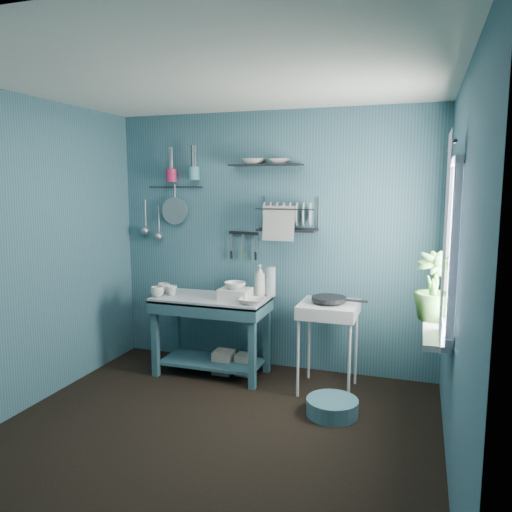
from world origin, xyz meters
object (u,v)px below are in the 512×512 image
(mug_left, at_px, (157,292))
(floor_basin, at_px, (332,407))
(mug_mid, at_px, (172,291))
(mug_right, at_px, (164,288))
(utensil_cup_teal, at_px, (194,173))
(dish_rack, at_px, (288,214))
(storage_tin_small, at_px, (244,364))
(frying_pan, at_px, (329,299))
(wash_tub, at_px, (235,294))
(utensil_cup_magenta, at_px, (171,175))
(soap_bottle, at_px, (260,280))
(colander, at_px, (175,211))
(work_counter, at_px, (212,336))
(potted_plant, at_px, (434,286))
(water_bottle, at_px, (271,281))
(storage_tin_large, at_px, (224,362))
(hotplate_stand, at_px, (328,347))

(mug_left, height_order, floor_basin, mug_left)
(mug_mid, relative_size, mug_right, 0.81)
(utensil_cup_teal, bearing_deg, dish_rack, -2.93)
(utensil_cup_teal, bearing_deg, storage_tin_small, -22.83)
(mug_mid, xyz_separation_m, frying_pan, (1.50, 0.03, 0.02))
(wash_tub, relative_size, utensil_cup_magenta, 2.15)
(soap_bottle, bearing_deg, colander, 170.10)
(floor_basin, bearing_deg, wash_tub, 154.20)
(mug_right, height_order, wash_tub, wash_tub)
(mug_right, xyz_separation_m, utensil_cup_teal, (0.18, 0.34, 1.11))
(frying_pan, xyz_separation_m, utensil_cup_teal, (-1.44, 0.37, 1.09))
(work_counter, height_order, potted_plant, potted_plant)
(utensil_cup_magenta, relative_size, colander, 0.46)
(wash_tub, distance_m, colander, 1.16)
(frying_pan, bearing_deg, mug_mid, -178.88)
(frying_pan, bearing_deg, mug_left, -175.38)
(potted_plant, distance_m, storage_tin_small, 2.00)
(mug_right, bearing_deg, utensil_cup_teal, 61.84)
(dish_rack, relative_size, floor_basin, 1.34)
(mug_left, distance_m, utensil_cup_teal, 1.23)
(utensil_cup_teal, xyz_separation_m, colander, (-0.24, 0.03, -0.38))
(wash_tub, relative_size, water_bottle, 1.00)
(utensil_cup_magenta, relative_size, storage_tin_large, 0.59)
(utensil_cup_teal, distance_m, storage_tin_small, 1.93)
(frying_pan, xyz_separation_m, utensil_cup_magenta, (-1.69, 0.37, 1.07))
(water_bottle, distance_m, storage_tin_large, 0.91)
(frying_pan, height_order, floor_basin, frying_pan)
(wash_tub, height_order, utensil_cup_magenta, utensil_cup_magenta)
(potted_plant, height_order, storage_tin_small, potted_plant)
(mug_right, relative_size, colander, 0.44)
(utensil_cup_teal, distance_m, potted_plant, 2.56)
(wash_tub, distance_m, storage_tin_large, 0.72)
(mug_mid, relative_size, potted_plant, 0.20)
(mug_right, bearing_deg, wash_tub, -1.53)
(soap_bottle, height_order, colander, colander)
(soap_bottle, distance_m, storage_tin_small, 0.82)
(potted_plant, height_order, floor_basin, potted_plant)
(utensil_cup_magenta, bearing_deg, storage_tin_large, -23.47)
(work_counter, distance_m, dish_rack, 1.36)
(wash_tub, bearing_deg, potted_plant, -15.07)
(mug_left, relative_size, wash_tub, 0.44)
(mug_mid, height_order, frying_pan, mug_mid)
(work_counter, relative_size, utensil_cup_magenta, 8.21)
(mug_mid, relative_size, frying_pan, 0.33)
(storage_tin_large, bearing_deg, soap_bottle, 25.11)
(mug_left, distance_m, frying_pan, 1.61)
(colander, xyz_separation_m, potted_plant, (2.51, -0.85, -0.46))
(hotplate_stand, xyz_separation_m, storage_tin_small, (-0.82, 0.11, -0.29))
(hotplate_stand, bearing_deg, floor_basin, -86.71)
(mug_mid, bearing_deg, utensil_cup_teal, 81.19)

